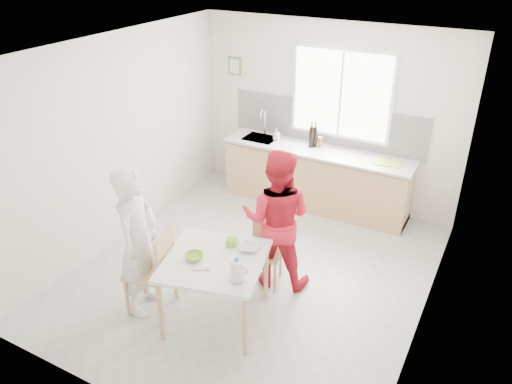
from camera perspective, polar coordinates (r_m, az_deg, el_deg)
ground at (r=6.27m, az=-0.23°, el=-9.03°), size 4.50×4.50×0.00m
room_shell at (r=5.45m, az=-0.26°, el=4.99°), size 4.50×4.50×4.50m
window at (r=7.29m, az=9.72°, el=10.95°), size 1.50×0.06×1.30m
backsplash at (r=7.51m, az=8.02°, el=7.75°), size 3.00×0.02×0.65m
picture_frame at (r=7.96m, az=-2.45°, el=14.18°), size 0.22×0.03×0.28m
kitchen_counter at (r=7.58m, az=6.80°, el=1.37°), size 2.84×0.64×1.37m
dining_table at (r=5.20m, az=-4.74°, el=-8.36°), size 1.22×1.22×0.77m
chair_left at (r=5.51m, az=-11.43°, el=-8.45°), size 0.56×0.56×1.00m
chair_far at (r=5.89m, az=1.10°, el=-6.20°), size 0.47×0.47×0.84m
person_white at (r=5.41m, az=-13.33°, el=-5.59°), size 0.54×0.70×1.69m
person_red at (r=5.67m, az=2.38°, el=-3.12°), size 0.96×0.82×1.69m
bowl_green at (r=5.16m, az=-7.09°, el=-7.34°), size 0.23×0.23×0.06m
bowl_white at (r=5.26m, az=-0.80°, el=-6.37°), size 0.26×0.26×0.05m
milk_jug at (r=4.78m, az=-2.18°, el=-8.85°), size 0.18×0.13×0.23m
green_box at (r=5.32m, az=-2.81°, el=-5.73°), size 0.12×0.12×0.09m
spoon at (r=5.00m, az=-6.45°, el=-8.81°), size 0.14×0.10×0.01m
cutting_board at (r=7.09m, az=14.82°, el=3.24°), size 0.38×0.29×0.01m
wine_bottle_a at (r=7.38m, az=6.33°, el=6.29°), size 0.07×0.07×0.32m
wine_bottle_b at (r=7.41m, az=6.76°, el=6.28°), size 0.07×0.07×0.30m
jar_amber at (r=7.42m, az=7.32°, el=5.67°), size 0.06×0.06×0.16m
soap_bottle at (r=7.64m, az=2.38°, el=6.59°), size 0.08×0.08×0.18m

